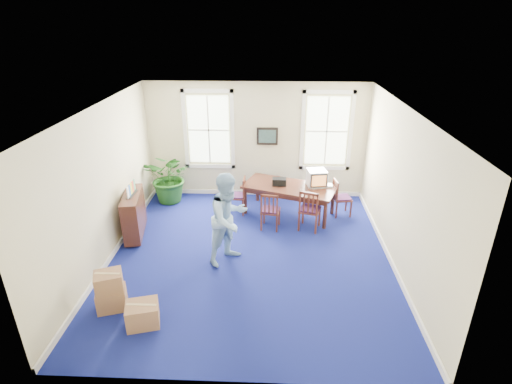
{
  "coord_description": "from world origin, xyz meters",
  "views": [
    {
      "loc": [
        0.43,
        -7.32,
        4.82
      ],
      "look_at": [
        0.1,
        0.6,
        1.25
      ],
      "focal_mm": 28.0,
      "sensor_mm": 36.0,
      "label": 1
    }
  ],
  "objects_px": {
    "conference_table": "(289,200)",
    "credenza": "(134,216)",
    "chair_near_left": "(271,210)",
    "man": "(229,219)",
    "cardboard_boxes": "(123,287)",
    "potted_plant": "(171,177)",
    "crt_tv": "(317,178)"
  },
  "relations": [
    {
      "from": "crt_tv",
      "to": "potted_plant",
      "type": "distance_m",
      "value": 3.95
    },
    {
      "from": "conference_table",
      "to": "cardboard_boxes",
      "type": "bearing_deg",
      "value": -109.42
    },
    {
      "from": "chair_near_left",
      "to": "potted_plant",
      "type": "distance_m",
      "value": 3.09
    },
    {
      "from": "crt_tv",
      "to": "credenza",
      "type": "distance_m",
      "value": 4.55
    },
    {
      "from": "credenza",
      "to": "cardboard_boxes",
      "type": "distance_m",
      "value": 2.53
    },
    {
      "from": "conference_table",
      "to": "chair_near_left",
      "type": "bearing_deg",
      "value": -100.85
    },
    {
      "from": "cardboard_boxes",
      "to": "credenza",
      "type": "bearing_deg",
      "value": 103.25
    },
    {
      "from": "crt_tv",
      "to": "credenza",
      "type": "height_order",
      "value": "crt_tv"
    },
    {
      "from": "credenza",
      "to": "potted_plant",
      "type": "distance_m",
      "value": 1.93
    },
    {
      "from": "conference_table",
      "to": "crt_tv",
      "type": "height_order",
      "value": "crt_tv"
    },
    {
      "from": "man",
      "to": "cardboard_boxes",
      "type": "height_order",
      "value": "man"
    },
    {
      "from": "crt_tv",
      "to": "credenza",
      "type": "relative_size",
      "value": 0.39
    },
    {
      "from": "man",
      "to": "crt_tv",
      "type": "bearing_deg",
      "value": -0.12
    },
    {
      "from": "conference_table",
      "to": "credenza",
      "type": "xyz_separation_m",
      "value": [
        -3.64,
        -1.26,
        0.11
      ]
    },
    {
      "from": "crt_tv",
      "to": "credenza",
      "type": "bearing_deg",
      "value": -172.85
    },
    {
      "from": "conference_table",
      "to": "potted_plant",
      "type": "bearing_deg",
      "value": -170.65
    },
    {
      "from": "crt_tv",
      "to": "credenza",
      "type": "xyz_separation_m",
      "value": [
        -4.33,
        -1.31,
        -0.5
      ]
    },
    {
      "from": "conference_table",
      "to": "cardboard_boxes",
      "type": "height_order",
      "value": "conference_table"
    },
    {
      "from": "man",
      "to": "chair_near_left",
      "type": "bearing_deg",
      "value": 10.56
    },
    {
      "from": "chair_near_left",
      "to": "cardboard_boxes",
      "type": "bearing_deg",
      "value": 57.78
    },
    {
      "from": "credenza",
      "to": "potted_plant",
      "type": "relative_size",
      "value": 0.88
    },
    {
      "from": "man",
      "to": "credenza",
      "type": "distance_m",
      "value": 2.56
    },
    {
      "from": "crt_tv",
      "to": "potted_plant",
      "type": "height_order",
      "value": "potted_plant"
    },
    {
      "from": "cardboard_boxes",
      "to": "potted_plant",
      "type": "bearing_deg",
      "value": 91.99
    },
    {
      "from": "conference_table",
      "to": "credenza",
      "type": "height_order",
      "value": "credenza"
    },
    {
      "from": "crt_tv",
      "to": "man",
      "type": "xyz_separation_m",
      "value": [
        -2.0,
        -2.25,
        -0.02
      ]
    },
    {
      "from": "cardboard_boxes",
      "to": "man",
      "type": "bearing_deg",
      "value": 40.97
    },
    {
      "from": "chair_near_left",
      "to": "man",
      "type": "distance_m",
      "value": 1.72
    },
    {
      "from": "credenza",
      "to": "cardboard_boxes",
      "type": "bearing_deg",
      "value": -87.11
    },
    {
      "from": "conference_table",
      "to": "man",
      "type": "distance_m",
      "value": 2.63
    },
    {
      "from": "chair_near_left",
      "to": "credenza",
      "type": "distance_m",
      "value": 3.21
    },
    {
      "from": "credenza",
      "to": "potted_plant",
      "type": "xyz_separation_m",
      "value": [
        0.43,
        1.87,
        0.22
      ]
    }
  ]
}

